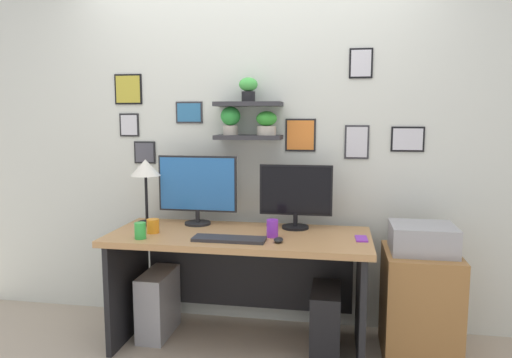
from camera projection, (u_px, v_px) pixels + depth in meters
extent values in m
plane|color=tan|center=(240.00, 345.00, 3.12)|extent=(8.00, 8.00, 0.00)
cube|color=silver|center=(252.00, 137.00, 3.37)|extent=(4.40, 0.04, 2.70)
cube|color=#2D2D33|center=(248.00, 137.00, 3.26)|extent=(0.46, 0.20, 0.03)
cube|color=#2D2D33|center=(248.00, 104.00, 3.23)|extent=(0.46, 0.20, 0.03)
cylinder|color=#B2A899|center=(231.00, 130.00, 3.27)|extent=(0.10, 0.10, 0.06)
ellipsoid|color=green|center=(231.00, 116.00, 3.26)|extent=(0.14, 0.14, 0.13)
cylinder|color=#B2A899|center=(267.00, 131.00, 3.23)|extent=(0.13, 0.13, 0.06)
ellipsoid|color=green|center=(267.00, 119.00, 3.22)|extent=(0.14, 0.14, 0.10)
cylinder|color=black|center=(248.00, 97.00, 3.22)|extent=(0.09, 0.09, 0.07)
ellipsoid|color=green|center=(248.00, 84.00, 3.21)|extent=(0.13, 0.13, 0.09)
cube|color=#2D2D33|center=(189.00, 112.00, 3.41)|extent=(0.20, 0.02, 0.15)
cube|color=teal|center=(189.00, 112.00, 3.40)|extent=(0.17, 0.00, 0.13)
cube|color=#2D2D33|center=(357.00, 142.00, 3.23)|extent=(0.16, 0.02, 0.23)
cube|color=silver|center=(357.00, 142.00, 3.22)|extent=(0.14, 0.00, 0.21)
cube|color=black|center=(130.00, 125.00, 3.50)|extent=(0.15, 0.02, 0.17)
cube|color=silver|center=(129.00, 125.00, 3.49)|extent=(0.12, 0.00, 0.15)
cube|color=black|center=(145.00, 152.00, 3.50)|extent=(0.16, 0.02, 0.16)
cube|color=#4C4C56|center=(145.00, 152.00, 3.50)|extent=(0.14, 0.00, 0.14)
cube|color=black|center=(128.00, 89.00, 3.46)|extent=(0.21, 0.02, 0.22)
cube|color=gold|center=(128.00, 89.00, 3.45)|extent=(0.18, 0.00, 0.19)
cube|color=black|center=(408.00, 139.00, 3.17)|extent=(0.22, 0.02, 0.17)
cube|color=silver|center=(408.00, 139.00, 3.16)|extent=(0.19, 0.00, 0.14)
cube|color=black|center=(301.00, 135.00, 3.29)|extent=(0.21, 0.02, 0.23)
cube|color=orange|center=(300.00, 135.00, 3.28)|extent=(0.19, 0.00, 0.20)
cube|color=black|center=(361.00, 63.00, 3.16)|extent=(0.15, 0.02, 0.20)
cube|color=silver|center=(361.00, 63.00, 3.15)|extent=(0.13, 0.00, 0.17)
cube|color=tan|center=(239.00, 237.00, 3.02)|extent=(1.66, 0.68, 0.04)
cube|color=black|center=(128.00, 286.00, 3.20)|extent=(0.04, 0.62, 0.71)
cube|color=black|center=(361.00, 301.00, 2.94)|extent=(0.04, 0.62, 0.71)
cube|color=black|center=(248.00, 273.00, 3.36)|extent=(1.46, 0.02, 0.50)
cylinder|color=black|center=(198.00, 223.00, 3.28)|extent=(0.18, 0.18, 0.02)
cylinder|color=black|center=(198.00, 216.00, 3.28)|extent=(0.03, 0.03, 0.09)
cube|color=black|center=(197.00, 184.00, 3.26)|extent=(0.55, 0.02, 0.38)
cube|color=#2866B2|center=(197.00, 184.00, 3.24)|extent=(0.53, 0.00, 0.36)
cylinder|color=black|center=(295.00, 227.00, 3.17)|extent=(0.18, 0.18, 0.02)
cylinder|color=black|center=(295.00, 220.00, 3.16)|extent=(0.03, 0.03, 0.09)
cube|color=black|center=(296.00, 190.00, 3.14)|extent=(0.48, 0.02, 0.34)
cube|color=black|center=(296.00, 190.00, 3.13)|extent=(0.46, 0.00, 0.31)
cube|color=#2D2D33|center=(229.00, 239.00, 2.85)|extent=(0.44, 0.14, 0.02)
ellipsoid|color=black|center=(278.00, 240.00, 2.81)|extent=(0.06, 0.09, 0.03)
cylinder|color=black|center=(147.00, 223.00, 3.28)|extent=(0.13, 0.13, 0.02)
cylinder|color=black|center=(146.00, 199.00, 3.26)|extent=(0.02, 0.02, 0.32)
cone|color=white|center=(145.00, 168.00, 3.23)|extent=(0.20, 0.20, 0.11)
cube|color=purple|center=(361.00, 239.00, 2.88)|extent=(0.08, 0.14, 0.01)
cylinder|color=orange|center=(153.00, 226.00, 3.04)|extent=(0.08, 0.08, 0.09)
cylinder|color=green|center=(140.00, 231.00, 2.89)|extent=(0.07, 0.07, 0.10)
cylinder|color=purple|center=(272.00, 228.00, 2.93)|extent=(0.07, 0.07, 0.11)
cube|color=#9E6B38|center=(419.00, 304.00, 2.94)|extent=(0.44, 0.50, 0.67)
cube|color=#9E9EA3|center=(422.00, 238.00, 2.89)|extent=(0.38, 0.34, 0.17)
cube|color=#99999E|center=(158.00, 303.00, 3.25)|extent=(0.18, 0.40, 0.44)
cube|color=black|center=(325.00, 322.00, 2.97)|extent=(0.18, 0.40, 0.43)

